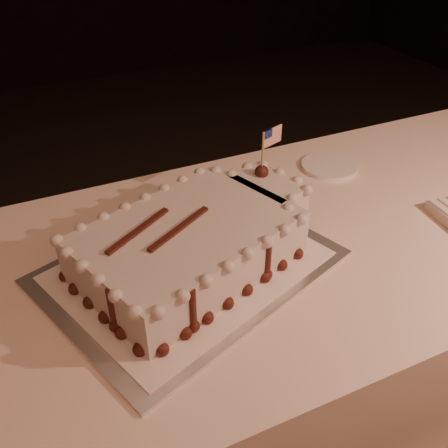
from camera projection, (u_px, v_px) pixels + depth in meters
name	position (u px, v px, depth m)	size (l,w,h in m)	color
banquet_table	(279.00, 346.00, 1.36)	(2.40, 0.80, 0.75)	#FFD9C5
cake_board	(189.00, 267.00, 1.04)	(0.56, 0.42, 0.01)	silver
doily	(189.00, 265.00, 1.04)	(0.50, 0.38, 0.00)	white
sheet_cake	(199.00, 239.00, 1.03)	(0.56, 0.42, 0.21)	silver
side_plate	(329.00, 166.00, 1.39)	(0.15, 0.15, 0.01)	white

